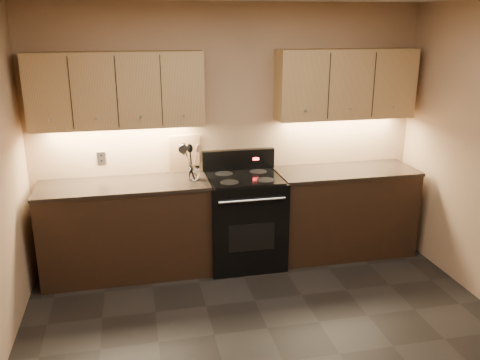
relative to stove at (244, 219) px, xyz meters
name	(u,v)px	position (x,y,z in m)	size (l,w,h in m)	color
wall_back	(230,134)	(-0.08, 0.32, 0.82)	(4.00, 0.04, 2.60)	tan
counter_left	(127,229)	(-1.18, 0.02, -0.01)	(1.62, 0.62, 0.93)	black
counter_right	(344,211)	(1.10, 0.02, -0.01)	(1.46, 0.62, 0.93)	black
stove	(244,219)	(0.00, 0.00, 0.00)	(0.76, 0.68, 1.14)	black
upper_cab_left	(117,90)	(-1.18, 0.17, 1.32)	(1.60, 0.30, 0.70)	tan
upper_cab_right	(346,84)	(1.10, 0.17, 1.32)	(1.44, 0.30, 0.70)	tan
outlet_plate	(101,158)	(-1.38, 0.31, 0.64)	(0.09, 0.01, 0.12)	#B2B5BA
utensil_crock	(194,174)	(-0.50, 0.01, 0.51)	(0.11, 0.11, 0.13)	white
cutting_board	(184,154)	(-0.56, 0.29, 0.65)	(0.31, 0.02, 0.39)	tan
wooden_spoon	(191,162)	(-0.53, 0.00, 0.63)	(0.06, 0.06, 0.33)	tan
black_spoon	(192,161)	(-0.51, 0.04, 0.64)	(0.06, 0.06, 0.34)	black
black_turner	(194,160)	(-0.50, -0.01, 0.65)	(0.08, 0.08, 0.37)	black
steel_spatula	(197,161)	(-0.47, 0.02, 0.63)	(0.08, 0.08, 0.33)	silver
steel_skimmer	(197,160)	(-0.47, 0.01, 0.65)	(0.09, 0.09, 0.36)	silver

